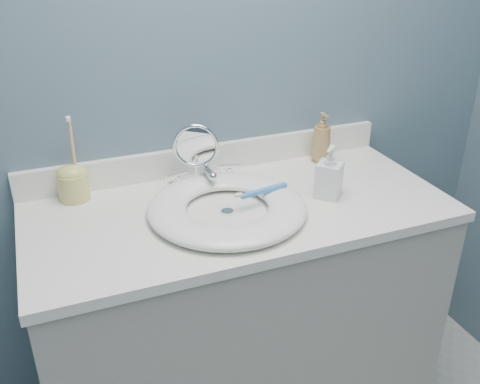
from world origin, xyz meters
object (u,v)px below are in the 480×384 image
soap_bottle_amber (322,138)px  soap_bottle_clear (329,172)px  toothbrush_holder (73,181)px  makeup_mirror (196,153)px

soap_bottle_amber → soap_bottle_clear: soap_bottle_amber is taller
toothbrush_holder → soap_bottle_clear: bearing=-19.9°
soap_bottle_amber → toothbrush_holder: 0.82m
soap_bottle_amber → toothbrush_holder: toothbrush_holder is taller
makeup_mirror → soap_bottle_clear: size_ratio=1.30×
soap_bottle_amber → toothbrush_holder: bearing=-177.2°
makeup_mirror → soap_bottle_amber: bearing=24.0°
soap_bottle_amber → makeup_mirror: bearing=-171.4°
makeup_mirror → toothbrush_holder: (-0.36, 0.05, -0.05)m
soap_bottle_clear → makeup_mirror: bearing=-164.9°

